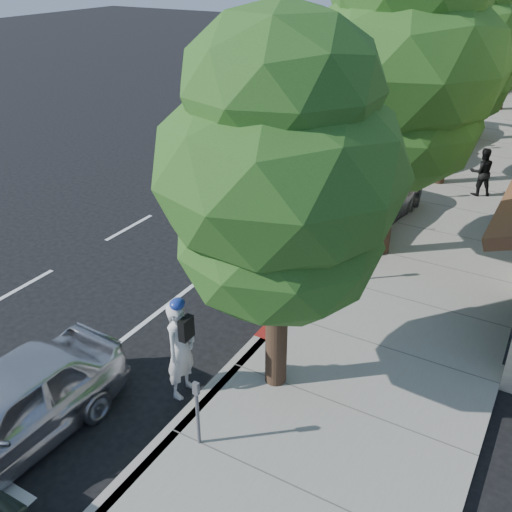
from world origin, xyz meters
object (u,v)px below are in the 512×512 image
Objects in this scene: dark_sedan at (408,152)px; bicycle at (305,242)px; street_tree_3 at (494,29)px; street_tree_1 at (402,69)px; white_pickup at (437,124)px; near_car_a at (4,412)px; cyclist at (181,350)px; pedestrian at (482,172)px; street_tree_2 at (460,43)px; dark_suv_far at (472,78)px; silver_suv at (354,202)px; street_tree_0 at (280,176)px.

bicycle is at bearing -83.94° from dark_sedan.
street_tree_1 is at bearing -90.00° from street_tree_3.
near_car_a is at bearing -94.44° from white_pickup.
pedestrian is (2.83, 12.50, -0.03)m from cyclist.
street_tree_2 is at bearing 90.00° from street_tree_1.
dark_suv_far reaches higher than pedestrian.
near_car_a is (-3.10, -21.50, -3.82)m from street_tree_3.
street_tree_1 is at bearing -12.30° from cyclist.
street_tree_3 reaches higher than white_pickup.
street_tree_3 is 4.12m from white_pickup.
street_tree_1 is 1.08× the size of street_tree_3.
dark_suv_far is at bearing 0.55° from cyclist.
street_tree_3 reaches higher than cyclist.
silver_suv is at bearing -80.99° from dark_suv_far.
street_tree_0 is at bearing -90.00° from street_tree_3.
pedestrian is (2.89, -1.59, 0.23)m from dark_sedan.
near_car_a is (-0.95, -31.19, -0.13)m from dark_suv_far.
white_pickup is (0.01, 18.00, -0.15)m from cyclist.
cyclist is at bearing -82.02° from dark_sedan.
dark_sedan is at bearing -106.60° from street_tree_3.
street_tree_1 is 4.64m from silver_suv.
dark_suv_far reaches higher than bicycle.
cyclist is 0.36× the size of silver_suv.
bicycle is 12.21m from white_pickup.
dark_sedan is 16.68m from near_car_a.
bicycle is at bearing 82.83° from near_car_a.
cyclist is (-1.41, -19.00, -3.59)m from street_tree_3.
street_tree_2 is at bearing 90.00° from street_tree_0.
white_pickup is at bearing -15.63° from bicycle.
pedestrian is at bearing 82.94° from street_tree_0.
bicycle is 8.41m from near_car_a.
white_pickup reaches higher than silver_suv.
white_pickup is 10.71m from dark_suv_far.
street_tree_3 is at bearing 87.87° from silver_suv.
silver_suv is (-1.40, -4.50, -4.02)m from street_tree_2.
street_tree_0 is 4.29× the size of pedestrian.
dark_suv_far is (-2.15, 21.69, -4.03)m from street_tree_1.
street_tree_2 reaches higher than dark_suv_far.
street_tree_3 is 6.41m from dark_sedan.
cyclist is at bearing 58.25° from near_car_a.
bicycle is at bearing -97.37° from street_tree_3.
bicycle is 0.38× the size of silver_suv.
white_pickup is at bearing -0.95° from cyclist.
street_tree_3 is 1.43× the size of dark_suv_far.
bicycle is 1.28× the size of pedestrian.
street_tree_1 is 1.40× the size of white_pickup.
cyclist reaches higher than silver_suv.
street_tree_2 is 1.48× the size of dark_suv_far.
dark_suv_far is 16.58m from pedestrian.
bicycle is at bearing -91.03° from silver_suv.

